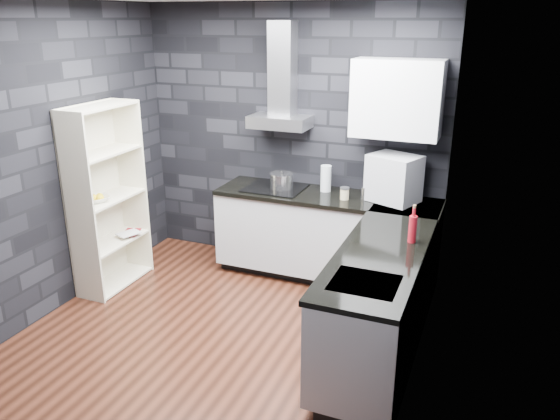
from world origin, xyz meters
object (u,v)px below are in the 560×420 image
Objects in this scene: storage_jar at (344,194)px; glass_vase at (326,178)px; utensil_crock at (366,193)px; appliance_garage at (394,178)px; pot at (282,181)px; red_bottle at (413,229)px; bookshelf at (108,199)px; fruit_bowl at (98,199)px.

glass_vase is at bearing 143.35° from storage_jar.
appliance_garage reaches higher than utensil_crock.
red_bottle reaches higher than pot.
bookshelf is (-2.56, -0.95, -0.22)m from appliance_garage.
bookshelf is at bearing -158.41° from utensil_crock.
utensil_crock is 0.30m from appliance_garage.
red_bottle is 0.12× the size of bookshelf.
utensil_crock is at bearing -0.45° from pot.
fruit_bowl is (0.00, -0.14, 0.04)m from bookshelf.
storage_jar is at bearing -6.92° from pot.
red_bottle is at bearing -46.89° from storage_jar.
appliance_garage is at bearing 39.11° from bookshelf.
utensil_crock is at bearing 24.43° from fruit_bowl.
storage_jar is 0.84× the size of utensil_crock.
glass_vase reaches higher than storage_jar.
appliance_garage is (0.25, 0.04, 0.16)m from utensil_crock.
appliance_garage reaches higher than storage_jar.
glass_vase is at bearing 135.30° from red_bottle.
red_bottle is 1.00× the size of fruit_bowl.
red_bottle is 2.89m from bookshelf.
appliance_garage is 1.00m from red_bottle.
bookshelf is 8.40× the size of fruit_bowl.
pot reaches higher than storage_jar.
pot is at bearing -156.70° from appliance_garage.
pot is 0.69m from storage_jar.
storage_jar is (0.25, -0.18, -0.08)m from glass_vase.
pot is 1.71m from bookshelf.
red_bottle is (1.02, -1.01, -0.02)m from glass_vase.
red_bottle is at bearing 2.95° from fruit_bowl.
storage_jar is 0.06× the size of bookshelf.
bookshelf is (-2.12, -0.84, -0.05)m from storage_jar.
storage_jar is 0.48m from appliance_garage.
appliance_garage is (1.12, 0.03, 0.14)m from pot.
storage_jar is at bearing -143.73° from appliance_garage.
glass_vase reaches higher than utensil_crock.
red_bottle is (0.77, -0.82, 0.06)m from storage_jar.
red_bottle is (0.33, -0.94, -0.12)m from appliance_garage.
utensil_crock is at bearing 21.80° from storage_jar.
appliance_garage is 0.24× the size of bookshelf.
glass_vase is 0.69m from appliance_garage.
utensil_crock is 2.48m from bookshelf.
fruit_bowl is at bearing -177.05° from red_bottle.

